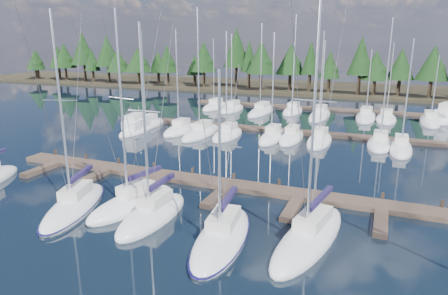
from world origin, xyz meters
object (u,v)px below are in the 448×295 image
at_px(motor_yacht_left, 137,128).
at_px(motor_yacht_right, 447,118).
at_px(front_sailboat_1, 75,206).
at_px(main_dock, 227,187).
at_px(front_sailboat_4, 222,237).
at_px(front_sailboat_5, 310,236).
at_px(front_sailboat_3, 153,214).
at_px(front_sailboat_2, 133,203).

xyz_separation_m(motor_yacht_left, motor_yacht_right, (39.81, 23.80, 0.06)).
bearing_deg(front_sailboat_1, main_dock, 42.10).
distance_m(main_dock, front_sailboat_4, 8.85).
height_order(front_sailboat_4, front_sailboat_5, front_sailboat_5).
relative_size(front_sailboat_3, front_sailboat_4, 1.23).
height_order(front_sailboat_3, motor_yacht_right, front_sailboat_3).
height_order(front_sailboat_2, front_sailboat_5, front_sailboat_5).
height_order(front_sailboat_4, motor_yacht_left, front_sailboat_4).
xyz_separation_m(front_sailboat_3, front_sailboat_4, (5.69, -1.21, -0.03)).
distance_m(main_dock, motor_yacht_left, 24.82).
bearing_deg(front_sailboat_1, front_sailboat_2, 29.23).
bearing_deg(front_sailboat_4, front_sailboat_5, 22.92).
relative_size(main_dock, front_sailboat_2, 2.97).
relative_size(main_dock, front_sailboat_3, 3.17).
bearing_deg(motor_yacht_left, front_sailboat_2, -56.55).
bearing_deg(front_sailboat_4, motor_yacht_left, 133.13).
height_order(front_sailboat_2, front_sailboat_4, front_sailboat_2).
bearing_deg(front_sailboat_1, motor_yacht_left, 114.16).
bearing_deg(motor_yacht_left, front_sailboat_3, -53.67).
bearing_deg(front_sailboat_5, front_sailboat_1, -174.06).
distance_m(front_sailboat_4, motor_yacht_left, 32.69).
height_order(main_dock, front_sailboat_1, front_sailboat_1).
relative_size(front_sailboat_2, motor_yacht_left, 1.78).
bearing_deg(motor_yacht_left, front_sailboat_5, -38.51).
distance_m(front_sailboat_5, motor_yacht_left, 34.93).
relative_size(front_sailboat_2, front_sailboat_5, 0.93).
bearing_deg(motor_yacht_left, main_dock, -38.74).
bearing_deg(front_sailboat_2, front_sailboat_4, -16.34).
distance_m(front_sailboat_2, front_sailboat_5, 13.16).
height_order(front_sailboat_2, motor_yacht_left, front_sailboat_2).
distance_m(motor_yacht_left, motor_yacht_right, 46.38).
relative_size(main_dock, front_sailboat_4, 3.90).
xyz_separation_m(main_dock, front_sailboat_3, (-2.70, -7.11, 0.09)).
relative_size(front_sailboat_1, front_sailboat_4, 1.30).
xyz_separation_m(front_sailboat_3, motor_yacht_left, (-16.65, 22.64, 0.16)).
xyz_separation_m(front_sailboat_1, front_sailboat_4, (11.81, -0.36, -0.02)).
relative_size(front_sailboat_1, motor_yacht_right, 1.49).
relative_size(main_dock, motor_yacht_left, 5.27).
bearing_deg(front_sailboat_5, front_sailboat_2, 178.75).
bearing_deg(motor_yacht_right, front_sailboat_4, -110.12).
bearing_deg(front_sailboat_4, front_sailboat_2, 163.66).
height_order(front_sailboat_5, motor_yacht_left, front_sailboat_5).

